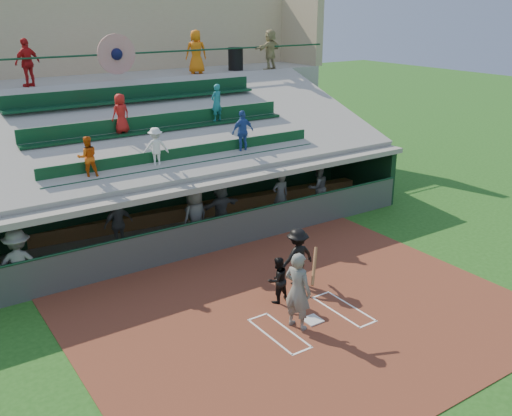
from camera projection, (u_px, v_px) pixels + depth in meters
ground at (312, 321)px, 14.09m from camera, size 100.00×100.00×0.00m
dirt_slab at (300, 312)px, 14.48m from camera, size 11.00×9.00×0.02m
home_plate at (312, 320)px, 14.08m from camera, size 0.43×0.43×0.03m
batters_box_chalk at (312, 320)px, 14.08m from camera, size 2.65×1.85×0.01m
dugout_floor at (186, 234)px, 19.35m from camera, size 16.00×3.50×0.04m
concourse_slab at (110, 133)px, 23.86m from camera, size 20.00×3.00×4.60m
grandstand at (138, 148)px, 21.54m from camera, size 20.40×10.40×7.80m
batter_at_plate at (298, 290)px, 13.49m from camera, size 0.96×0.83×1.95m
catcher at (278, 280)px, 14.78m from camera, size 0.63×0.50×1.25m
home_umpire at (297, 257)px, 15.66m from camera, size 1.06×0.61×1.64m
dugout_bench at (171, 215)px, 20.37m from camera, size 15.84×2.14×0.48m
dugout_player_a at (19, 264)px, 14.89m from camera, size 1.39×1.04×1.91m
dugout_player_b at (118, 224)px, 17.94m from camera, size 1.00×0.50×1.65m
dugout_player_c at (195, 217)px, 18.16m from camera, size 1.06×0.83×1.92m
dugout_player_d at (221, 207)px, 19.34m from camera, size 1.58×0.54×1.69m
dugout_player_e at (280, 196)px, 20.44m from camera, size 0.68×0.49×1.73m
dugout_player_f at (318, 187)px, 21.35m from camera, size 0.92×0.76×1.73m
trash_bin at (236, 59)px, 25.24m from camera, size 0.66×0.66×0.99m
concourse_staff_a at (27, 63)px, 20.09m from camera, size 1.07×0.77×1.68m
concourse_staff_b at (196, 52)px, 23.91m from camera, size 1.01×0.82×1.79m
concourse_staff_c at (270, 50)px, 25.38m from camera, size 1.70×0.96×1.74m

